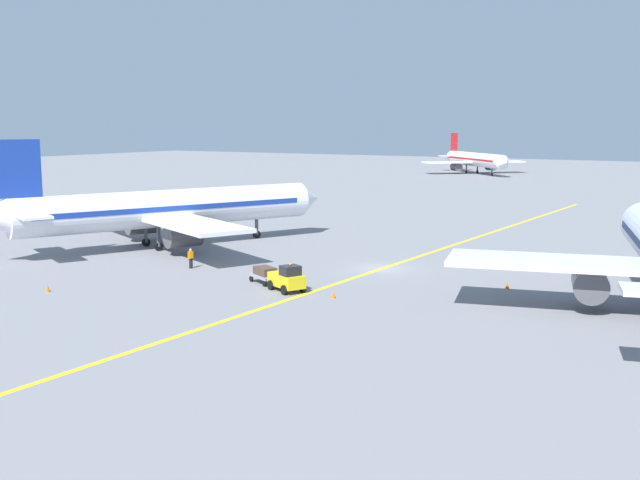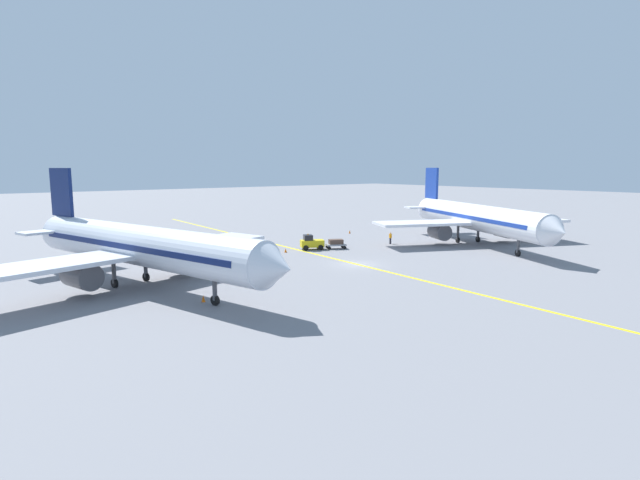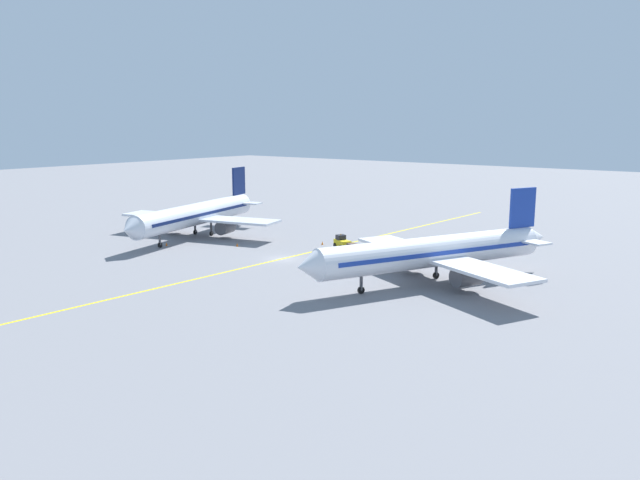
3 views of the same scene
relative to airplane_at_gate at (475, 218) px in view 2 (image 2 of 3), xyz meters
The scene contains 11 objects.
ground_plane 23.22m from the airplane_at_gate, ahead, with size 400.00×400.00×0.00m, color slate.
apron_yellow_centreline 23.22m from the airplane_at_gate, ahead, with size 0.40×120.00×0.01m, color yellow.
airplane_at_gate is the anchor object (origin of this frame).
airplane_adjacent_stand 45.45m from the airplane_at_gate, ahead, with size 28.41×35.10×10.60m.
baggage_tug_white 23.35m from the airplane_at_gate, 26.53° to the right, with size 3.35×2.75×2.11m.
baggage_cart_trailing 20.10m from the airplane_at_gate, 26.56° to the right, with size 2.95×2.41×1.24m.
ground_crew_worker 12.02m from the airplane_at_gate, 38.48° to the right, with size 0.30×0.57×1.68m.
traffic_cone_near_nose 20.52m from the airplane_at_gate, 72.54° to the right, with size 0.32×0.32×0.55m, color orange.
traffic_cone_mid_apron 43.52m from the airplane_at_gate, ahead, with size 0.32×0.32×0.55m, color orange.
traffic_cone_by_wingtip 34.36m from the airplane_at_gate, ahead, with size 0.32×0.32×0.55m, color orange.
traffic_cone_far_edge 27.07m from the airplane_at_gate, 23.20° to the right, with size 0.32×0.32×0.55m, color orange.
Camera 2 is at (36.92, 40.07, 10.65)m, focal length 28.00 mm.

